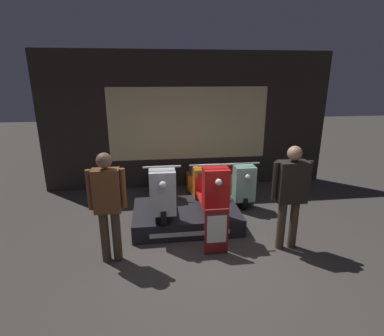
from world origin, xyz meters
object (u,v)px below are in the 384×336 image
object	(u,v)px
scooter_display_right	(210,188)
price_sign_board	(216,232)
scooter_backrow_2	(237,183)
scooter_display_left	(162,191)
person_right_browsing	(291,190)
scooter_backrow_1	(200,185)
scooter_backrow_0	(162,186)
person_left_browsing	(108,201)

from	to	relation	value
scooter_display_right	price_sign_board	world-z (taller)	scooter_display_right
scooter_backrow_2	price_sign_board	size ratio (longest dim) A/B	2.01
scooter_display_left	person_right_browsing	bearing A→B (deg)	-25.69
scooter_display_right	price_sign_board	size ratio (longest dim) A/B	2.01
scooter_display_right	scooter_backrow_1	bearing A→B (deg)	90.63
scooter_backrow_2	scooter_backrow_0	bearing A→B (deg)	180.00
scooter_display_left	scooter_backrow_2	xyz separation A→B (m)	(1.68, 1.06, -0.32)
price_sign_board	scooter_display_right	bearing A→B (deg)	85.40
scooter_backrow_1	person_left_browsing	world-z (taller)	person_left_browsing
scooter_display_left	scooter_backrow_0	distance (m)	1.11
scooter_backrow_1	person_right_browsing	size ratio (longest dim) A/B	0.90
scooter_display_left	scooter_backrow_2	world-z (taller)	scooter_display_left
scooter_backrow_1	scooter_backrow_2	distance (m)	0.83
scooter_display_right	person_right_browsing	xyz separation A→B (m)	(1.07, -0.93, 0.28)
scooter_backrow_0	scooter_display_left	bearing A→B (deg)	-91.07
person_left_browsing	price_sign_board	distance (m)	1.67
person_right_browsing	scooter_backrow_2	bearing A→B (deg)	97.19
scooter_display_left	scooter_backrow_1	size ratio (longest dim) A/B	1.00
scooter_backrow_1	scooter_backrow_2	world-z (taller)	same
scooter_backrow_1	scooter_backrow_2	size ratio (longest dim) A/B	1.00
scooter_backrow_2	price_sign_board	distance (m)	2.22
person_right_browsing	price_sign_board	world-z (taller)	person_right_browsing
scooter_backrow_1	scooter_backrow_2	xyz separation A→B (m)	(0.83, 0.00, 0.00)
scooter_display_left	scooter_backrow_2	size ratio (longest dim) A/B	1.00
scooter_display_right	person_right_browsing	size ratio (longest dim) A/B	0.90
scooter_backrow_0	scooter_backrow_2	bearing A→B (deg)	0.00
person_right_browsing	person_left_browsing	bearing A→B (deg)	-180.00
scooter_backrow_0	scooter_backrow_1	world-z (taller)	same
scooter_display_left	scooter_display_right	bearing A→B (deg)	0.00
scooter_display_left	scooter_display_right	distance (m)	0.86
scooter_backrow_2	person_left_browsing	bearing A→B (deg)	-141.05
price_sign_board	scooter_backrow_2	bearing A→B (deg)	66.22
scooter_backrow_2	person_left_browsing	world-z (taller)	person_left_browsing
scooter_backrow_1	person_right_browsing	xyz separation A→B (m)	(1.08, -1.99, 0.60)
scooter_backrow_1	price_sign_board	size ratio (longest dim) A/B	2.01
scooter_display_left	scooter_backrow_0	bearing A→B (deg)	88.93
scooter_backrow_2	person_right_browsing	distance (m)	2.09
scooter_display_right	scooter_backrow_0	distance (m)	1.39
scooter_backrow_1	person_left_browsing	distance (m)	2.64
scooter_display_right	scooter_backrow_0	xyz separation A→B (m)	(-0.84, 1.06, -0.32)
scooter_display_right	scooter_backrow_2	xyz separation A→B (m)	(0.82, 1.06, -0.32)
person_left_browsing	scooter_backrow_2	bearing A→B (deg)	38.95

